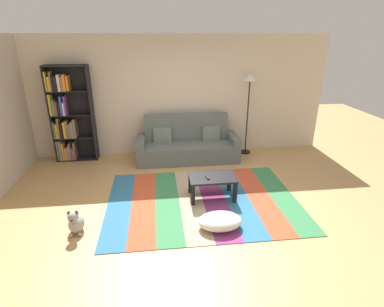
{
  "coord_description": "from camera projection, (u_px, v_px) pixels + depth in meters",
  "views": [
    {
      "loc": [
        -0.57,
        -4.38,
        2.71
      ],
      "look_at": [
        0.05,
        0.72,
        0.65
      ],
      "focal_mm": 28.3,
      "sensor_mm": 36.0,
      "label": 1
    }
  ],
  "objects": [
    {
      "name": "back_wall",
      "position": [
        180.0,
        96.0,
        6.96
      ],
      "size": [
        6.8,
        0.1,
        2.7
      ],
      "primitive_type": "cube",
      "color": "beige",
      "rests_on": "ground_plane"
    },
    {
      "name": "dog",
      "position": [
        76.0,
        222.0,
        4.37
      ],
      "size": [
        0.22,
        0.35,
        0.4
      ],
      "color": "#9E998E",
      "rests_on": "ground_plane"
    },
    {
      "name": "ground_plane",
      "position": [
        194.0,
        205.0,
        5.11
      ],
      "size": [
        14.0,
        14.0,
        0.0
      ],
      "primitive_type": "plane",
      "color": "tan"
    },
    {
      "name": "bookshelf",
      "position": [
        67.0,
        117.0,
        6.59
      ],
      "size": [
        0.9,
        0.28,
        2.1
      ],
      "color": "black",
      "rests_on": "ground_plane"
    },
    {
      "name": "standing_lamp",
      "position": [
        249.0,
        88.0,
        6.77
      ],
      "size": [
        0.32,
        0.32,
        1.86
      ],
      "color": "black",
      "rests_on": "ground_plane"
    },
    {
      "name": "tv_remote",
      "position": [
        208.0,
        177.0,
        5.14
      ],
      "size": [
        0.06,
        0.15,
        0.02
      ],
      "primitive_type": "cube",
      "rotation": [
        0.0,
        0.0,
        0.1
      ],
      "color": "black",
      "rests_on": "coffee_table"
    },
    {
      "name": "rug",
      "position": [
        203.0,
        201.0,
        5.24
      ],
      "size": [
        3.25,
        2.39,
        0.01
      ],
      "color": "teal",
      "rests_on": "ground_plane"
    },
    {
      "name": "couch",
      "position": [
        187.0,
        145.0,
        6.86
      ],
      "size": [
        2.26,
        0.8,
        1.0
      ],
      "color": "#59605B",
      "rests_on": "ground_plane"
    },
    {
      "name": "pouf",
      "position": [
        220.0,
        221.0,
        4.47
      ],
      "size": [
        0.65,
        0.46,
        0.22
      ],
      "primitive_type": "ellipsoid",
      "color": "white",
      "rests_on": "rug"
    },
    {
      "name": "coffee_table",
      "position": [
        212.0,
        180.0,
        5.21
      ],
      "size": [
        0.8,
        0.51,
        0.4
      ],
      "color": "black",
      "rests_on": "rug"
    }
  ]
}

